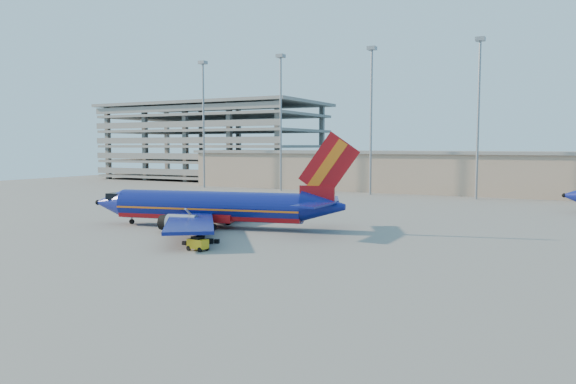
# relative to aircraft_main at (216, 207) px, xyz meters

# --- Properties ---
(ground) EXTENTS (220.00, 220.00, 0.00)m
(ground) POSITION_rel_aircraft_main_xyz_m (6.11, 4.80, -2.38)
(ground) COLOR slate
(ground) RESTS_ON ground
(terminal_building) EXTENTS (122.00, 16.00, 8.50)m
(terminal_building) POSITION_rel_aircraft_main_xyz_m (16.11, 62.80, 1.93)
(terminal_building) COLOR gray
(terminal_building) RESTS_ON ground
(parking_garage) EXTENTS (62.00, 32.00, 21.40)m
(parking_garage) POSITION_rel_aircraft_main_xyz_m (-55.89, 78.85, 9.35)
(parking_garage) COLOR slate
(parking_garage) RESTS_ON ground
(light_mast_row) EXTENTS (101.60, 1.60, 28.65)m
(light_mast_row) POSITION_rel_aircraft_main_xyz_m (11.11, 50.80, 15.17)
(light_mast_row) COLOR gray
(light_mast_row) RESTS_ON ground
(aircraft_main) EXTENTS (32.56, 30.99, 11.16)m
(aircraft_main) POSITION_rel_aircraft_main_xyz_m (0.00, 0.00, 0.00)
(aircraft_main) COLOR navy
(aircraft_main) RESTS_ON ground
(baggage_tug) EXTENTS (1.96, 1.31, 1.33)m
(baggage_tug) POSITION_rel_aircraft_main_xyz_m (6.99, -12.81, -1.69)
(baggage_tug) COLOR gold
(baggage_tug) RESTS_ON ground
(luggage_pile) EXTENTS (2.89, 3.23, 0.55)m
(luggage_pile) POSITION_rel_aircraft_main_xyz_m (4.94, -9.58, -2.15)
(luggage_pile) COLOR black
(luggage_pile) RESTS_ON ground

